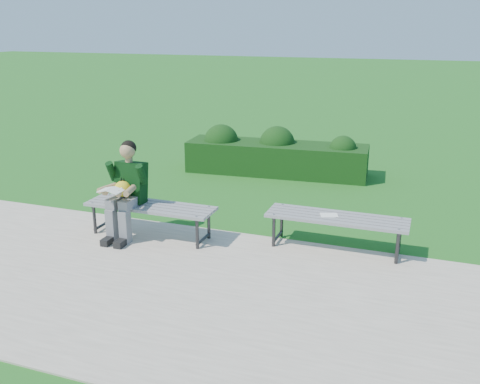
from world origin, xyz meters
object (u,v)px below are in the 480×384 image
object	(u,v)px
bench_right	(337,220)
seated_boy	(126,187)
bench_left	(150,209)
hedge	(273,154)
paper_sheet	(329,215)

from	to	relation	value
bench_right	seated_boy	size ratio (longest dim) A/B	1.37
bench_right	seated_boy	bearing A→B (deg)	-169.63
bench_left	hedge	bearing A→B (deg)	80.70
bench_left	bench_right	size ratio (longest dim) A/B	1.00
hedge	paper_sheet	xyz separation A→B (m)	(1.75, -3.35, 0.09)
bench_left	paper_sheet	size ratio (longest dim) A/B	6.93
hedge	paper_sheet	bearing A→B (deg)	-62.37
bench_left	seated_boy	xyz separation A→B (m)	(-0.30, -0.09, 0.30)
bench_right	hedge	bearing A→B (deg)	118.96
paper_sheet	bench_right	bearing A→B (deg)	-0.00
bench_left	bench_right	bearing A→B (deg)	9.53
bench_right	seated_boy	xyz separation A→B (m)	(-2.77, -0.51, 0.30)
bench_left	paper_sheet	xyz separation A→B (m)	(2.37, 0.41, 0.06)
hedge	bench_right	bearing A→B (deg)	-61.04
seated_boy	hedge	bearing A→B (deg)	76.63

